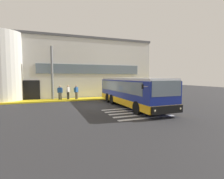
% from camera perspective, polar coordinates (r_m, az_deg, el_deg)
% --- Properties ---
extents(ground_plane, '(80.00, 90.00, 0.02)m').
position_cam_1_polar(ground_plane, '(16.49, -5.32, -5.50)').
color(ground_plane, '#2B2B2D').
rests_on(ground_plane, ground).
extents(bay_paint_stripes, '(4.40, 3.96, 0.01)m').
position_cam_1_polar(bay_paint_stripes, '(13.35, 7.87, -7.79)').
color(bay_paint_stripes, silver).
rests_on(bay_paint_stripes, ground).
extents(terminal_building, '(21.27, 13.80, 8.05)m').
position_cam_1_polar(terminal_building, '(27.54, -13.06, 6.73)').
color(terminal_building, silver).
rests_on(terminal_building, ground).
extents(boarding_curb, '(23.47, 2.00, 0.15)m').
position_cam_1_polar(boarding_curb, '(21.10, -8.70, -3.15)').
color(boarding_curb, yellow).
rests_on(boarding_curb, ground).
extents(entry_support_column, '(0.28, 0.28, 6.26)m').
position_cam_1_polar(entry_support_column, '(21.11, -19.72, 5.37)').
color(entry_support_column, slate).
rests_on(entry_support_column, boarding_curb).
extents(bus_main_foreground, '(3.03, 10.40, 2.70)m').
position_cam_1_polar(bus_main_foreground, '(15.88, 6.56, -1.00)').
color(bus_main_foreground, navy).
rests_on(bus_main_foreground, ground).
extents(passenger_near_column, '(0.58, 0.29, 1.68)m').
position_cam_1_polar(passenger_near_column, '(20.24, -17.27, -0.75)').
color(passenger_near_column, '#2D2D33').
rests_on(passenger_near_column, boarding_curb).
extents(passenger_by_doorway, '(0.45, 0.44, 1.68)m').
position_cam_1_polar(passenger_by_doorway, '(20.55, -14.71, -0.63)').
color(passenger_by_doorway, '#2D2D33').
rests_on(passenger_by_doorway, boarding_curb).
extents(passenger_at_curb_edge, '(0.52, 0.50, 1.68)m').
position_cam_1_polar(passenger_at_curb_edge, '(20.29, -12.07, -0.54)').
color(passenger_at_curb_edge, '#4C4233').
rests_on(passenger_at_curb_edge, boarding_curb).
extents(safety_bollard_yellow, '(0.18, 0.18, 0.90)m').
position_cam_1_polar(safety_bollard_yellow, '(20.54, -1.39, -2.26)').
color(safety_bollard_yellow, yellow).
rests_on(safety_bollard_yellow, ground).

